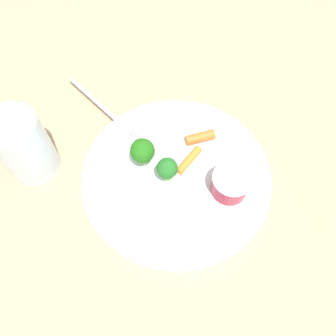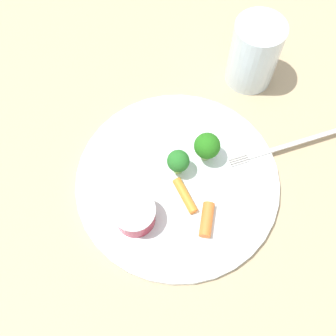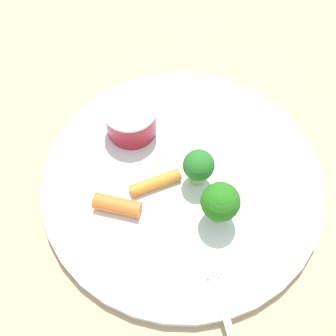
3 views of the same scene
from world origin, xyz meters
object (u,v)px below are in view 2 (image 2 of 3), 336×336
sauce_cup (135,214)px  fork (288,146)px  broccoli_floret_1 (207,146)px  carrot_stick_0 (185,196)px  broccoli_floret_0 (178,162)px  carrot_stick_1 (207,220)px  drinking_glass (254,53)px  plate (177,181)px

sauce_cup → fork: 0.25m
sauce_cup → broccoli_floret_1: bearing=-8.9°
sauce_cup → broccoli_floret_1: (0.13, -0.02, 0.01)m
sauce_cup → carrot_stick_0: bearing=-27.8°
broccoli_floret_1 → sauce_cup: bearing=171.1°
broccoli_floret_0 → fork: bearing=-39.5°
broccoli_floret_0 → carrot_stick_0: size_ratio=0.85×
broccoli_floret_0 → sauce_cup: bearing=178.9°
sauce_cup → broccoli_floret_0: size_ratio=1.25×
sauce_cup → carrot_stick_1: sauce_cup is taller
carrot_stick_0 → sauce_cup: bearing=152.2°
drinking_glass → broccoli_floret_1: bearing=-169.4°
plate → sauce_cup: 0.09m
broccoli_floret_1 → drinking_glass: size_ratio=0.47×
sauce_cup → carrot_stick_0: 0.08m
plate → carrot_stick_0: (-0.02, -0.02, 0.01)m
plate → sauce_cup: (-0.08, 0.01, 0.02)m
broccoli_floret_1 → fork: size_ratio=0.32×
carrot_stick_0 → broccoli_floret_1: bearing=11.2°
broccoli_floret_0 → fork: size_ratio=0.28×
fork → sauce_cup: bearing=154.1°
plate → broccoli_floret_0: size_ratio=6.41×
carrot_stick_1 → sauce_cup: bearing=124.9°
carrot_stick_1 → fork: 0.17m
broccoli_floret_0 → carrot_stick_0: 0.05m
sauce_cup → drinking_glass: (0.30, 0.01, 0.02)m
broccoli_floret_1 → drinking_glass: drinking_glass is taller
broccoli_floret_1 → carrot_stick_0: broccoli_floret_1 is taller
broccoli_floret_1 → carrot_stick_0: bearing=-168.8°
fork → plate: bearing=145.4°
broccoli_floret_0 → carrot_stick_1: (-0.04, -0.08, -0.02)m
drinking_glass → carrot_stick_0: bearing=-169.2°
carrot_stick_1 → broccoli_floret_0: bearing=63.4°
broccoli_floret_0 → carrot_stick_1: bearing=-116.6°
sauce_cup → broccoli_floret_1: broccoli_floret_1 is taller
broccoli_floret_0 → carrot_stick_1: size_ratio=0.97×
sauce_cup → broccoli_floret_0: (0.09, -0.00, 0.01)m
plate → fork: (0.14, -0.10, 0.01)m
sauce_cup → fork: (0.22, -0.11, -0.02)m
sauce_cup → fork: sauce_cup is taller
sauce_cup → carrot_stick_1: (0.05, -0.08, -0.01)m
sauce_cup → drinking_glass: drinking_glass is taller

